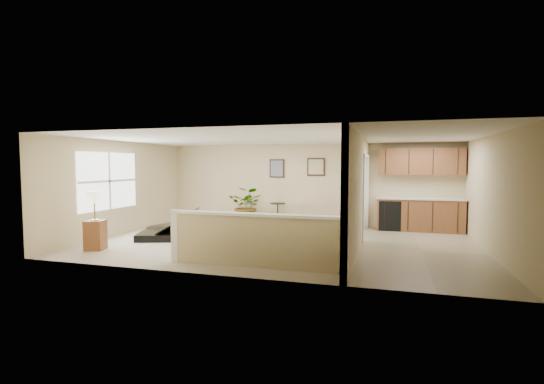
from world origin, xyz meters
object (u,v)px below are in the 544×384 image
(piano_bench, at_px, (216,231))
(loveseat, at_px, (315,218))
(piano, at_px, (176,211))
(accent_table, at_px, (278,211))
(lamp_stand, at_px, (95,225))
(palm_plant, at_px, (247,206))
(small_plant, at_px, (351,222))

(piano_bench, bearing_deg, loveseat, 49.91)
(piano, height_order, accent_table, piano)
(piano, height_order, piano_bench, piano)
(loveseat, height_order, lamp_stand, lamp_stand)
(palm_plant, relative_size, small_plant, 2.15)
(piano_bench, bearing_deg, palm_plant, 93.40)
(piano, xyz_separation_m, lamp_stand, (-0.86, -1.98, -0.12))
(accent_table, relative_size, small_plant, 1.26)
(piano, distance_m, piano_bench, 1.33)
(piano_bench, relative_size, palm_plant, 0.56)
(piano_bench, distance_m, lamp_stand, 2.75)
(piano_bench, bearing_deg, lamp_stand, -139.90)
(piano, distance_m, accent_table, 3.29)
(piano, bearing_deg, piano_bench, -29.02)
(accent_table, xyz_separation_m, small_plant, (2.28, -0.36, -0.21))
(accent_table, height_order, palm_plant, palm_plant)
(small_plant, relative_size, lamp_stand, 0.42)
(lamp_stand, bearing_deg, palm_plant, 66.56)
(piano, xyz_separation_m, loveseat, (3.27, 2.20, -0.35))
(piano, distance_m, loveseat, 3.95)
(piano_bench, relative_size, small_plant, 1.20)
(palm_plant, bearing_deg, piano, -113.47)
(accent_table, height_order, small_plant, accent_table)
(piano_bench, distance_m, accent_table, 2.92)
(loveseat, relative_size, small_plant, 3.13)
(small_plant, height_order, lamp_stand, lamp_stand)
(piano_bench, relative_size, lamp_stand, 0.51)
(piano_bench, xyz_separation_m, lamp_stand, (-2.09, -1.76, 0.33))
(piano_bench, xyz_separation_m, loveseat, (2.04, 2.42, 0.09))
(piano_bench, height_order, small_plant, small_plant)
(piano, height_order, small_plant, piano)
(accent_table, relative_size, lamp_stand, 0.53)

